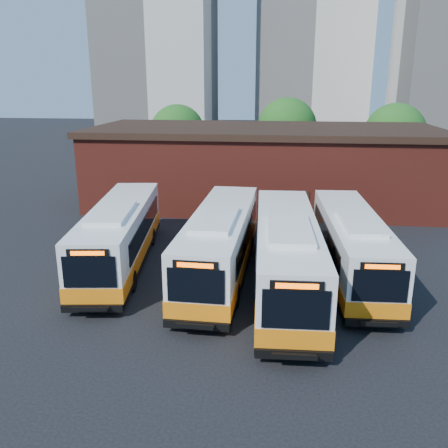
# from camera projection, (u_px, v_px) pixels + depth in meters

# --- Properties ---
(ground) EXTENTS (220.00, 220.00, 0.00)m
(ground) POSITION_uv_depth(u_px,v_px,m) (244.00, 305.00, 22.10)
(ground) COLOR black
(bus_west) EXTENTS (4.36, 13.47, 3.62)m
(bus_west) POSITION_uv_depth(u_px,v_px,m) (120.00, 237.00, 26.55)
(bus_west) COLOR white
(bus_west) RESTS_ON ground
(bus_midwest) EXTENTS (3.14, 13.58, 3.68)m
(bus_midwest) POSITION_uv_depth(u_px,v_px,m) (220.00, 245.00, 25.14)
(bus_midwest) COLOR white
(bus_midwest) RESTS_ON ground
(bus_mideast) EXTENTS (3.46, 14.06, 3.80)m
(bus_mideast) POSITION_uv_depth(u_px,v_px,m) (286.00, 257.00, 23.28)
(bus_mideast) COLOR white
(bus_mideast) RESTS_ON ground
(bus_east) EXTENTS (3.24, 12.95, 3.50)m
(bus_east) POSITION_uv_depth(u_px,v_px,m) (351.00, 247.00, 25.12)
(bus_east) COLOR white
(bus_east) RESTS_ON ground
(transit_worker) EXTENTS (0.59, 0.74, 1.77)m
(transit_worker) POSITION_uv_depth(u_px,v_px,m) (301.00, 321.00, 18.87)
(transit_worker) COLOR black
(transit_worker) RESTS_ON ground
(depot_building) EXTENTS (28.60, 12.60, 6.40)m
(depot_building) POSITION_uv_depth(u_px,v_px,m) (263.00, 164.00, 40.17)
(depot_building) COLOR maroon
(depot_building) RESTS_ON ground
(tree_west) EXTENTS (6.00, 6.00, 7.65)m
(tree_west) POSITION_uv_depth(u_px,v_px,m) (178.00, 132.00, 52.32)
(tree_west) COLOR #382314
(tree_west) RESTS_ON ground
(tree_mid) EXTENTS (6.56, 6.56, 8.36)m
(tree_mid) POSITION_uv_depth(u_px,v_px,m) (287.00, 128.00, 52.72)
(tree_mid) COLOR #382314
(tree_mid) RESTS_ON ground
(tree_east) EXTENTS (6.24, 6.24, 7.96)m
(tree_east) POSITION_uv_depth(u_px,v_px,m) (395.00, 134.00, 48.68)
(tree_east) COLOR #382314
(tree_east) RESTS_ON ground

